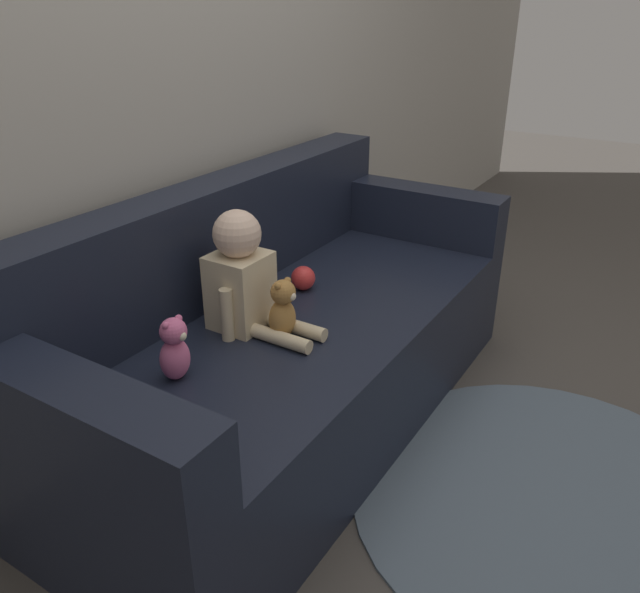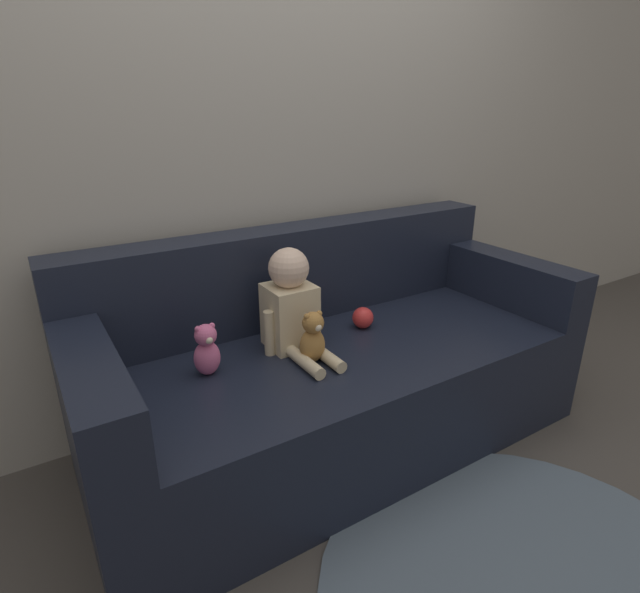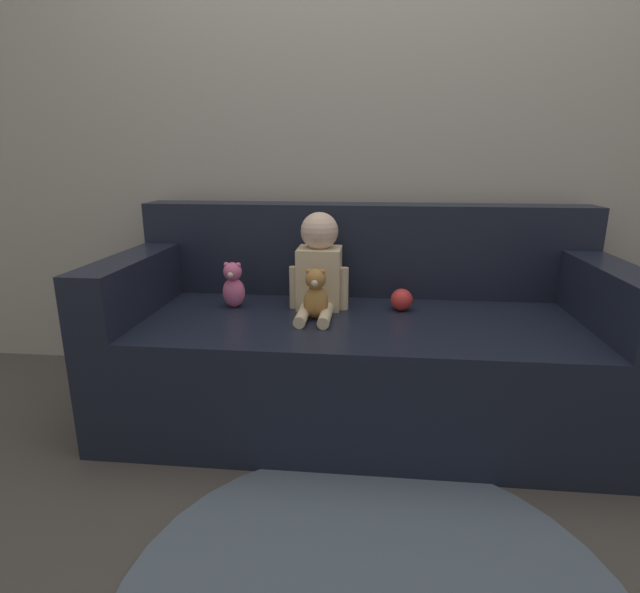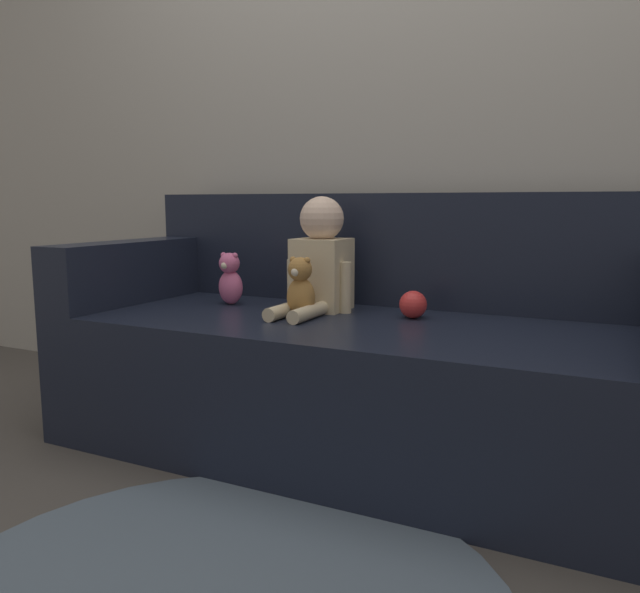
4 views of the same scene
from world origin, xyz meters
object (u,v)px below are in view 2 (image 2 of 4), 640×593
at_px(couch, 333,368).
at_px(person_baby, 291,306).
at_px(teddy_bear_brown, 313,338).
at_px(toy_ball, 363,318).
at_px(plush_toy_side, 207,350).

xyz_separation_m(couch, person_baby, (-0.17, 0.03, 0.31)).
xyz_separation_m(teddy_bear_brown, toy_ball, (0.33, 0.14, -0.05)).
distance_m(plush_toy_side, toy_ball, 0.69).
relative_size(plush_toy_side, toy_ball, 2.13).
bearing_deg(teddy_bear_brown, toy_ball, 23.42).
bearing_deg(couch, person_baby, 171.01).
distance_m(person_baby, plush_toy_side, 0.36).
bearing_deg(person_baby, toy_ball, -0.70).
bearing_deg(toy_ball, couch, -171.77).
bearing_deg(teddy_bear_brown, person_baby, 91.20).
xyz_separation_m(person_baby, teddy_bear_brown, (0.00, -0.15, -0.07)).
height_order(teddy_bear_brown, plush_toy_side, teddy_bear_brown).
distance_m(person_baby, teddy_bear_brown, 0.17).
height_order(couch, teddy_bear_brown, couch).
distance_m(couch, plush_toy_side, 0.58).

